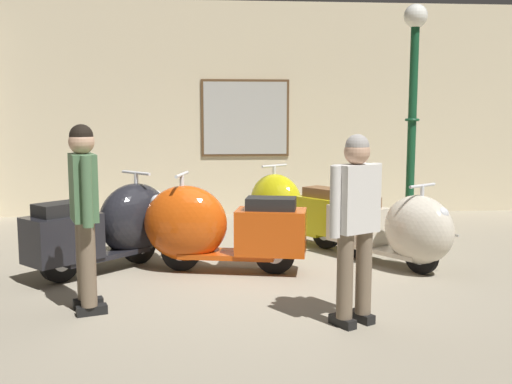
% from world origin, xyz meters
% --- Properties ---
extents(ground_plane, '(60.00, 60.00, 0.00)m').
position_xyz_m(ground_plane, '(0.00, 0.00, 0.00)').
color(ground_plane, gray).
extents(showroom_back_wall, '(18.00, 0.63, 3.54)m').
position_xyz_m(showroom_back_wall, '(-0.15, 4.10, 1.77)').
color(showroom_back_wall, beige).
rests_on(showroom_back_wall, ground).
extents(scooter_0, '(1.58, 1.58, 1.06)m').
position_xyz_m(scooter_0, '(-1.52, 0.51, 0.48)').
color(scooter_0, black).
rests_on(scooter_0, ground).
extents(scooter_1, '(1.82, 0.85, 1.07)m').
position_xyz_m(scooter_1, '(-0.46, 0.31, 0.49)').
color(scooter_1, black).
rests_on(scooter_1, ground).
extents(scooter_2, '(1.38, 1.60, 1.01)m').
position_xyz_m(scooter_2, '(0.60, 1.83, 0.46)').
color(scooter_2, black).
rests_on(scooter_2, ground).
extents(scooter_3, '(1.27, 1.56, 0.97)m').
position_xyz_m(scooter_3, '(1.61, 0.29, 0.44)').
color(scooter_3, black).
rests_on(scooter_3, ground).
extents(lamppost, '(0.30, 0.30, 3.10)m').
position_xyz_m(lamppost, '(2.18, 1.61, 1.77)').
color(lamppost, '#144728').
rests_on(lamppost, ground).
extents(visitor_0, '(0.34, 0.52, 1.62)m').
position_xyz_m(visitor_0, '(-1.54, -0.92, 0.94)').
color(visitor_0, black).
rests_on(visitor_0, ground).
extents(visitor_1, '(0.47, 0.36, 1.55)m').
position_xyz_m(visitor_1, '(0.68, -1.43, 0.90)').
color(visitor_1, black).
rests_on(visitor_1, ground).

